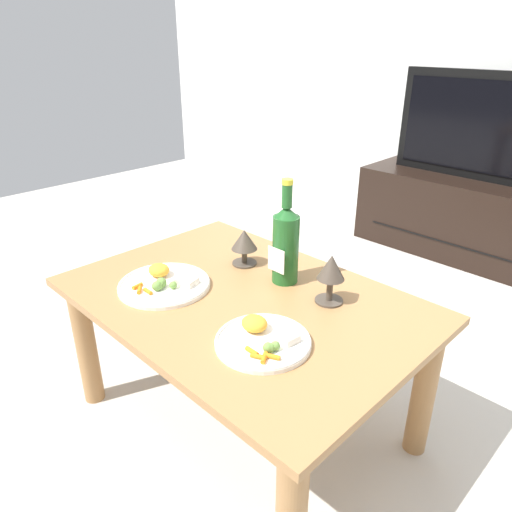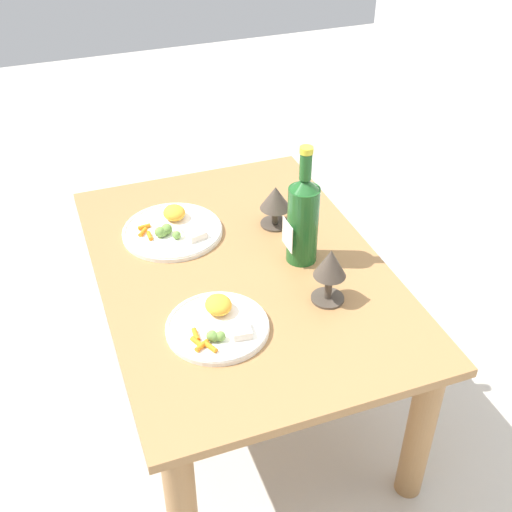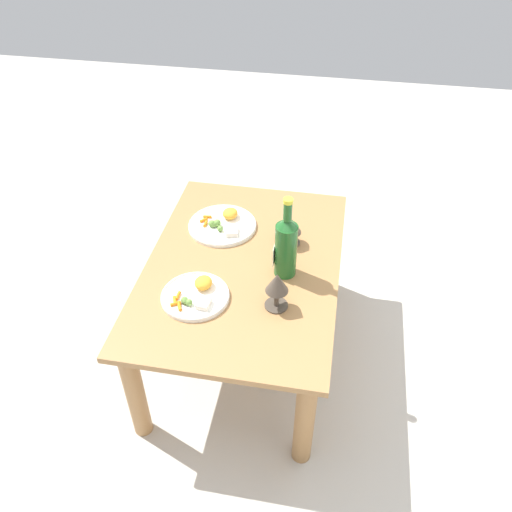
# 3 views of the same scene
# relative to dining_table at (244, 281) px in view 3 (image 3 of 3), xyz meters

# --- Properties ---
(ground_plane) EXTENTS (6.40, 6.40, 0.00)m
(ground_plane) POSITION_rel_dining_table_xyz_m (0.00, 0.00, -0.40)
(ground_plane) COLOR #B7B2A8
(dining_table) EXTENTS (1.07, 0.74, 0.49)m
(dining_table) POSITION_rel_dining_table_xyz_m (0.00, 0.00, 0.00)
(dining_table) COLOR #9E7042
(dining_table) RESTS_ON ground_plane
(wine_bottle) EXTENTS (0.08, 0.08, 0.34)m
(wine_bottle) POSITION_rel_dining_table_xyz_m (0.02, 0.17, 0.23)
(wine_bottle) COLOR #1E5923
(wine_bottle) RESTS_ON dining_table
(goblet_left) EXTENTS (0.09, 0.09, 0.13)m
(goblet_left) POSITION_rel_dining_table_xyz_m (-0.16, 0.16, 0.17)
(goblet_left) COLOR #473D33
(goblet_left) RESTS_ON dining_table
(goblet_right) EXTENTS (0.08, 0.08, 0.15)m
(goblet_right) POSITION_rel_dining_table_xyz_m (0.20, 0.16, 0.19)
(goblet_right) COLOR #473D33
(goblet_right) RESTS_ON dining_table
(dinner_plate_left) EXTENTS (0.29, 0.29, 0.05)m
(dinner_plate_left) POSITION_rel_dining_table_xyz_m (-0.22, -0.13, 0.10)
(dinner_plate_left) COLOR white
(dinner_plate_left) RESTS_ON dining_table
(dinner_plate_right) EXTENTS (0.25, 0.25, 0.05)m
(dinner_plate_right) POSITION_rel_dining_table_xyz_m (0.21, -0.13, 0.10)
(dinner_plate_right) COLOR white
(dinner_plate_right) RESTS_ON dining_table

